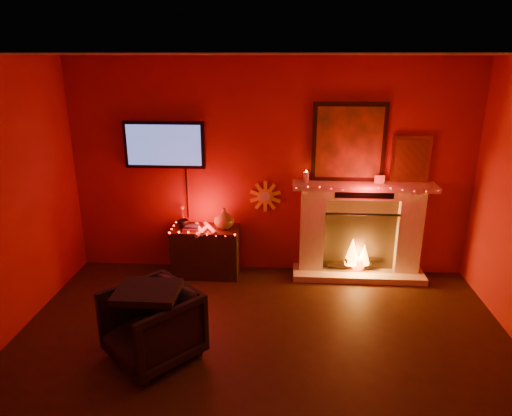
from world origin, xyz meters
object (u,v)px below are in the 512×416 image
at_px(fireplace, 360,222).
at_px(sunburst_clock, 265,197).
at_px(tv, 164,145).
at_px(armchair, 152,325).
at_px(console_table, 207,248).

height_order(fireplace, sunburst_clock, fireplace).
bearing_deg(tv, armchair, -81.10).
bearing_deg(console_table, fireplace, 3.83).
xyz_separation_m(fireplace, sunburst_clock, (-1.19, 0.09, 0.28)).
distance_m(fireplace, armchair, 2.86).
relative_size(fireplace, sunburst_clock, 5.45).
bearing_deg(armchair, tv, 141.48).
xyz_separation_m(sunburst_clock, armchair, (-0.95, -1.95, -0.66)).
relative_size(fireplace, console_table, 2.42).
height_order(tv, armchair, tv).
relative_size(sunburst_clock, console_table, 0.44).
distance_m(tv, sunburst_clock, 1.41).
bearing_deg(fireplace, armchair, -138.95).
xyz_separation_m(console_table, armchair, (-0.21, -1.73, -0.02)).
bearing_deg(sunburst_clock, console_table, -163.32).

